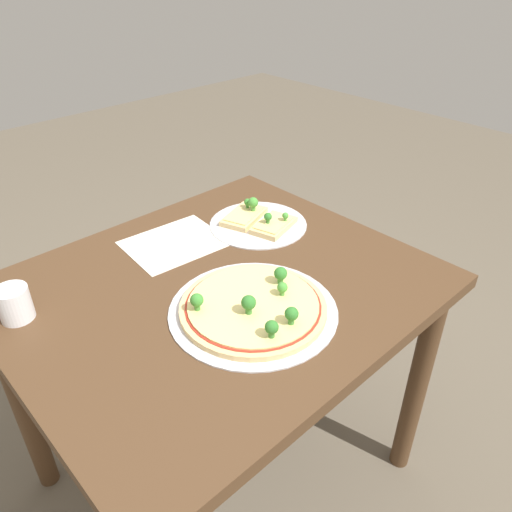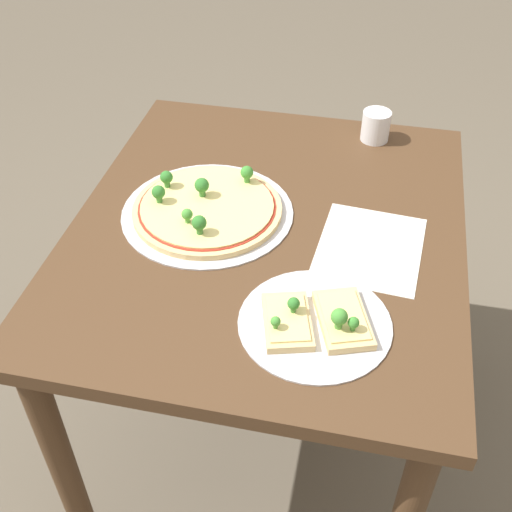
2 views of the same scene
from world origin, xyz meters
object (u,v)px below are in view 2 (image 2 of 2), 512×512
Objects in this scene: dining_table at (267,262)px; pizza_tray_slice at (316,321)px; pizza_tray_whole at (207,208)px; drinking_cup at (376,126)px.

dining_table is 0.34m from pizza_tray_slice.
pizza_tray_whole reaches higher than dining_table.
pizza_tray_slice reaches higher than dining_table.
dining_table is at bearing 153.70° from drinking_cup.
dining_table is 3.48× the size of pizza_tray_slice.
pizza_tray_whole is 0.53m from drinking_cup.
pizza_tray_whole is at bearing 139.13° from drinking_cup.
pizza_tray_whole is at bearing 45.11° from pizza_tray_slice.
drinking_cup is (0.40, -0.35, 0.03)m from pizza_tray_whole.
dining_table is 2.58× the size of pizza_tray_whole.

